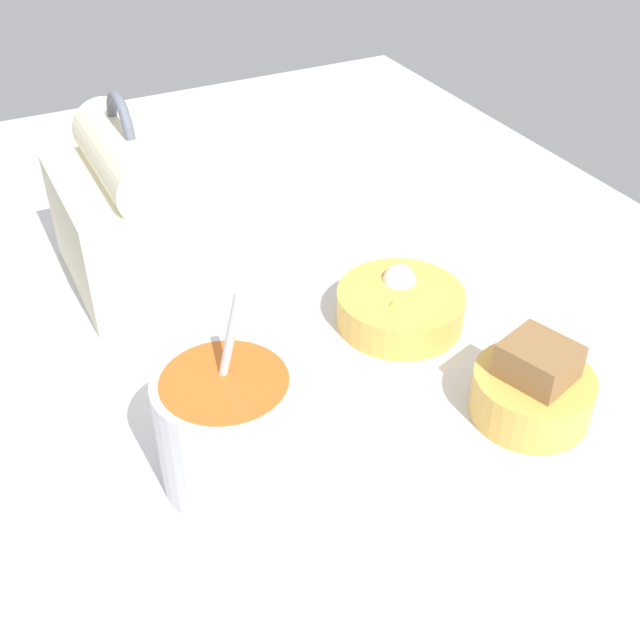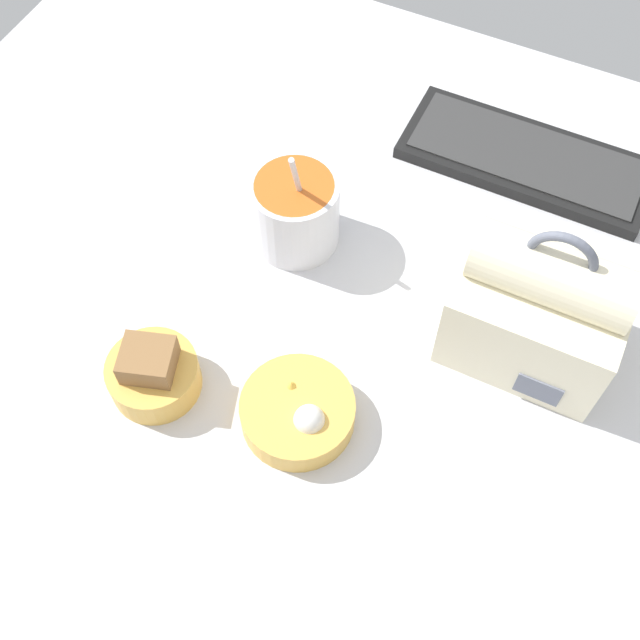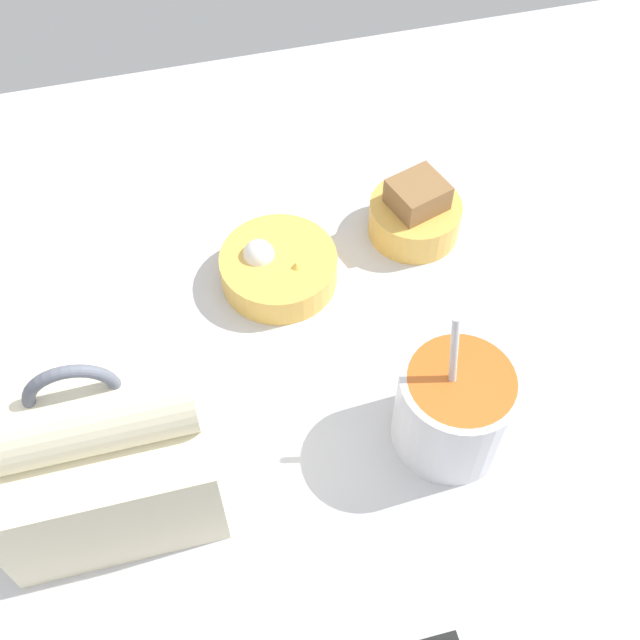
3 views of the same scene
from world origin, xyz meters
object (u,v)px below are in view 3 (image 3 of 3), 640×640
(bento_bowl_sandwich, at_px, (415,214))
(bento_bowl_snacks, at_px, (279,268))
(lunch_bag, at_px, (101,450))
(soup_cup, at_px, (455,407))

(bento_bowl_sandwich, relative_size, bento_bowl_snacks, 0.82)
(lunch_bag, bearing_deg, bento_bowl_snacks, -134.02)
(bento_bowl_sandwich, bearing_deg, bento_bowl_snacks, 10.90)
(soup_cup, relative_size, bento_bowl_snacks, 1.32)
(bento_bowl_sandwich, height_order, bento_bowl_snacks, bento_bowl_sandwich)
(bento_bowl_snacks, bearing_deg, lunch_bag, 45.98)
(lunch_bag, xyz_separation_m, bento_bowl_snacks, (-0.20, -0.21, -0.06))
(lunch_bag, bearing_deg, soup_cup, 176.03)
(lunch_bag, relative_size, soup_cup, 1.24)
(soup_cup, height_order, bento_bowl_snacks, soup_cup)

